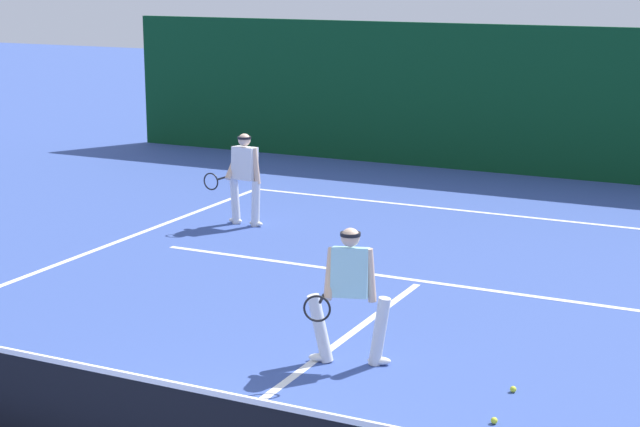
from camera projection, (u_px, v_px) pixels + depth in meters
name	position (u px, v px, depth m)	size (l,w,h in m)	color
court_line_baseline_far	(510.00, 215.00, 18.42)	(10.22, 0.10, 0.01)	white
court_line_service	(422.00, 281.00, 14.58)	(8.33, 0.10, 0.01)	white
court_line_centre	(314.00, 361.00, 11.63)	(0.10, 6.40, 0.01)	white
player_near	(349.00, 290.00, 11.37)	(0.93, 0.90, 1.54)	silver
player_far	(244.00, 175.00, 17.57)	(0.80, 0.84, 1.56)	silver
tennis_ball	(513.00, 389.00, 10.77)	(0.07, 0.07, 0.07)	#D1E033
tennis_ball_extra	(494.00, 421.00, 10.03)	(0.07, 0.07, 0.07)	#D1E033
back_fence_windscreen	(565.00, 103.00, 21.35)	(20.61, 0.12, 3.11)	#0B3B1C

